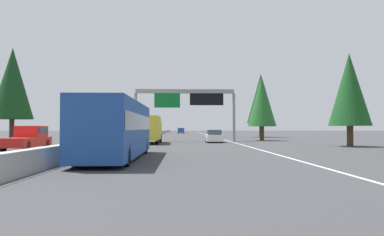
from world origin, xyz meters
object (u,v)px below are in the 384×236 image
(bus_far_left, at_px, (118,128))
(sedan_mid_left, at_px, (214,137))
(oncoming_near, at_px, (28,138))
(conifer_right_far, at_px, (261,99))
(minivan_far_center, at_px, (181,130))
(conifer_right_mid, at_px, (262,101))
(conifer_right_near, at_px, (349,90))
(sign_gantry_overhead, at_px, (186,100))
(box_truck_distant_b, at_px, (149,129))
(oncoming_far, at_px, (143,133))
(conifer_left_near, at_px, (12,83))

(bus_far_left, relative_size, sedan_mid_left, 2.61)
(oncoming_near, height_order, conifer_right_far, conifer_right_far)
(minivan_far_center, xyz_separation_m, conifer_right_mid, (-62.79, -11.02, 4.32))
(sedan_mid_left, bearing_deg, conifer_right_near, -128.92)
(sedan_mid_left, bearing_deg, sign_gantry_overhead, 47.45)
(sign_gantry_overhead, bearing_deg, conifer_right_far, -33.72)
(minivan_far_center, bearing_deg, bus_far_left, 177.90)
(sedan_mid_left, height_order, minivan_far_center, minivan_far_center)
(box_truck_distant_b, xyz_separation_m, oncoming_far, (37.41, 4.69, -0.93))
(bus_far_left, relative_size, box_truck_distant_b, 1.35)
(minivan_far_center, height_order, conifer_right_mid, conifer_right_mid)
(box_truck_distant_b, height_order, oncoming_far, box_truck_distant_b)
(oncoming_near, distance_m, conifer_right_near, 28.20)
(sedan_mid_left, xyz_separation_m, conifer_right_near, (-9.46, -11.71, 4.55))
(bus_far_left, bearing_deg, box_truck_distant_b, 0.08)
(bus_far_left, xyz_separation_m, oncoming_far, (57.14, 4.72, -1.03))
(sign_gantry_overhead, relative_size, oncoming_near, 2.26)
(minivan_far_center, distance_m, conifer_left_near, 62.20)
(conifer_left_near, bearing_deg, oncoming_far, -37.35)
(bus_far_left, relative_size, oncoming_far, 2.61)
(sign_gantry_overhead, distance_m, conifer_left_near, 27.86)
(box_truck_distant_b, height_order, sedan_mid_left, box_truck_distant_b)
(bus_far_left, height_order, conifer_left_near, conifer_left_near)
(oncoming_near, height_order, conifer_right_near, conifer_right_near)
(conifer_right_mid, xyz_separation_m, conifer_right_far, (17.82, -3.80, 1.82))
(conifer_right_near, bearing_deg, conifer_right_mid, 16.71)
(conifer_right_near, height_order, conifer_left_near, conifer_left_near)
(sign_gantry_overhead, xyz_separation_m, minivan_far_center, (65.98, 0.79, -4.25))
(sign_gantry_overhead, xyz_separation_m, conifer_right_near, (-12.38, -14.90, 0.03))
(oncoming_near, bearing_deg, sign_gantry_overhead, 142.10)
(bus_far_left, distance_m, box_truck_distant_b, 19.73)
(conifer_right_mid, bearing_deg, sedan_mid_left, 131.02)
(oncoming_near, xyz_separation_m, conifer_left_near, (25.89, 13.28, 7.45))
(box_truck_distant_b, distance_m, conifer_right_near, 20.62)
(box_truck_distant_b, xyz_separation_m, conifer_right_far, (26.40, -18.18, 5.48))
(sign_gantry_overhead, bearing_deg, oncoming_near, 142.10)
(conifer_right_near, relative_size, conifer_left_near, 0.63)
(box_truck_distant_b, distance_m, conifer_right_mid, 17.14)
(sedan_mid_left, bearing_deg, box_truck_distant_b, 108.51)
(bus_far_left, relative_size, minivan_far_center, 2.30)
(sedan_mid_left, xyz_separation_m, oncoming_near, (-13.37, 15.88, 0.23))
(sign_gantry_overhead, distance_m, minivan_far_center, 66.13)
(bus_far_left, bearing_deg, conifer_left_near, 32.18)
(box_truck_distant_b, distance_m, conifer_right_far, 32.52)
(sedan_mid_left, distance_m, conifer_right_mid, 10.39)
(oncoming_far, distance_m, conifer_left_near, 29.25)
(conifer_right_far, bearing_deg, oncoming_far, 64.29)
(box_truck_distant_b, height_order, conifer_right_far, conifer_right_far)
(box_truck_distant_b, xyz_separation_m, sedan_mid_left, (2.46, -7.34, -0.93))
(sign_gantry_overhead, xyz_separation_m, sedan_mid_left, (-2.93, -3.19, -4.52))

